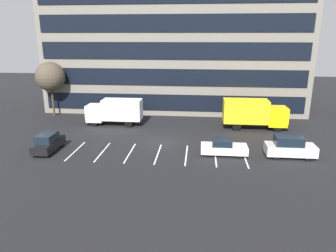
# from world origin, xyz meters

# --- Properties ---
(ground_plane) EXTENTS (120.00, 120.00, 0.00)m
(ground_plane) POSITION_xyz_m (0.00, 0.00, 0.00)
(ground_plane) COLOR black
(office_building) EXTENTS (38.25, 13.18, 21.60)m
(office_building) POSITION_xyz_m (0.00, 17.95, 10.80)
(office_building) COLOR slate
(office_building) RESTS_ON ground_plane
(lot_markings) EXTENTS (16.94, 5.40, 0.01)m
(lot_markings) POSITION_xyz_m (0.00, -3.66, 0.00)
(lot_markings) COLOR silver
(lot_markings) RESTS_ON ground_plane
(box_truck_yellow_all) EXTENTS (7.83, 2.59, 3.63)m
(box_truck_yellow_all) POSITION_xyz_m (10.63, 6.19, 2.04)
(box_truck_yellow_all) COLOR yellow
(box_truck_yellow_all) RESTS_ON ground_plane
(box_truck_white) EXTENTS (7.22, 2.39, 3.35)m
(box_truck_white) POSITION_xyz_m (-6.82, 6.18, 1.88)
(box_truck_white) COLOR white
(box_truck_white) RESTS_ON ground_plane
(suv_silver) EXTENTS (4.62, 1.96, 2.09)m
(suv_silver) POSITION_xyz_m (12.60, -3.17, 1.01)
(suv_silver) COLOR silver
(suv_silver) RESTS_ON ground_plane
(sedan_white) EXTENTS (4.46, 1.87, 1.60)m
(sedan_white) POSITION_xyz_m (6.38, -3.19, 0.76)
(sedan_white) COLOR white
(sedan_white) RESTS_ON ground_plane
(suv_black) EXTENTS (1.76, 4.16, 1.88)m
(suv_black) POSITION_xyz_m (-11.02, -4.01, 0.91)
(suv_black) COLOR black
(suv_black) RESTS_ON ground_plane
(bare_tree) EXTENTS (4.09, 4.09, 7.67)m
(bare_tree) POSITION_xyz_m (-17.00, 10.06, 5.61)
(bare_tree) COLOR #473323
(bare_tree) RESTS_ON ground_plane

